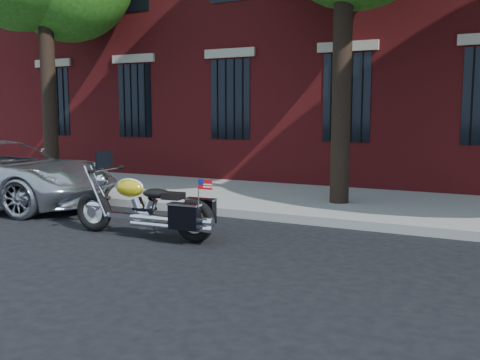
% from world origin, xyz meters
% --- Properties ---
extents(ground, '(120.00, 120.00, 0.00)m').
position_xyz_m(ground, '(0.00, 0.00, 0.00)').
color(ground, black).
rests_on(ground, ground).
extents(curb, '(40.00, 0.16, 0.15)m').
position_xyz_m(curb, '(0.00, 1.38, 0.07)').
color(curb, gray).
rests_on(curb, ground).
extents(sidewalk, '(40.00, 3.60, 0.15)m').
position_xyz_m(sidewalk, '(0.00, 3.26, 0.07)').
color(sidewalk, gray).
rests_on(sidewalk, ground).
extents(motorcycle, '(2.55, 0.78, 1.28)m').
position_xyz_m(motorcycle, '(-1.38, -0.63, 0.43)').
color(motorcycle, black).
rests_on(motorcycle, ground).
extents(car_silver, '(5.00, 2.81, 1.32)m').
position_xyz_m(car_silver, '(-5.69, 0.26, 0.66)').
color(car_silver, '#B0B4BA').
rests_on(car_silver, ground).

